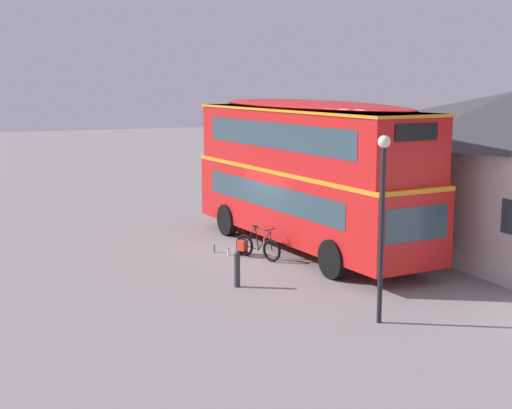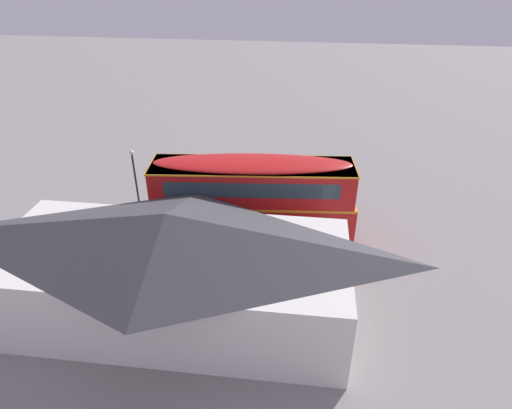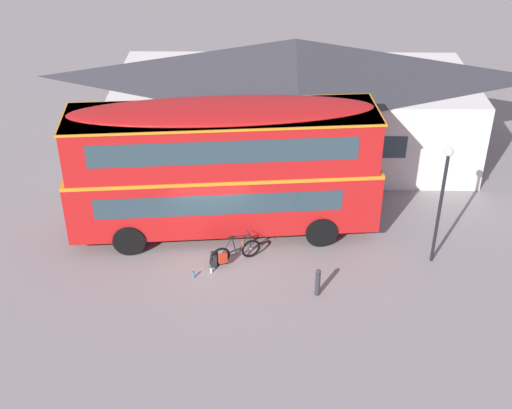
% 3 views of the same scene
% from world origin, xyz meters
% --- Properties ---
extents(ground_plane, '(120.00, 120.00, 0.00)m').
position_xyz_m(ground_plane, '(0.00, 0.00, 0.00)').
color(ground_plane, gray).
extents(double_decker_bus, '(10.71, 3.52, 4.79)m').
position_xyz_m(double_decker_bus, '(0.33, 1.10, 2.64)').
color(double_decker_bus, black).
rests_on(double_decker_bus, ground).
extents(touring_bicycle, '(1.64, 0.92, 1.03)m').
position_xyz_m(touring_bicycle, '(0.74, -0.81, 0.37)').
color(touring_bicycle, black).
rests_on(touring_bicycle, ground).
extents(backpack_on_ground, '(0.29, 0.31, 0.51)m').
position_xyz_m(backpack_on_ground, '(0.08, -1.01, 0.26)').
color(backpack_on_ground, black).
rests_on(backpack_on_ground, ground).
extents(water_bottle_blue_sports, '(0.07, 0.07, 0.25)m').
position_xyz_m(water_bottle_blue_sports, '(-0.53, -1.71, 0.12)').
color(water_bottle_blue_sports, '#338CBF').
rests_on(water_bottle_blue_sports, ground).
extents(water_bottle_clear_plastic, '(0.07, 0.07, 0.23)m').
position_xyz_m(water_bottle_clear_plastic, '(0.01, -1.44, 0.11)').
color(water_bottle_clear_plastic, silver).
rests_on(water_bottle_clear_plastic, ground).
extents(pub_building, '(14.88, 6.66, 5.06)m').
position_xyz_m(pub_building, '(2.88, 7.05, 2.58)').
color(pub_building, silver).
rests_on(pub_building, ground).
extents(street_lamp, '(0.28, 0.28, 4.22)m').
position_xyz_m(street_lamp, '(7.32, -0.61, 2.64)').
color(street_lamp, black).
rests_on(street_lamp, ground).
extents(kerb_bollard, '(0.16, 0.16, 0.97)m').
position_xyz_m(kerb_bollard, '(3.40, -2.49, 0.50)').
color(kerb_bollard, '#333338').
rests_on(kerb_bollard, ground).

